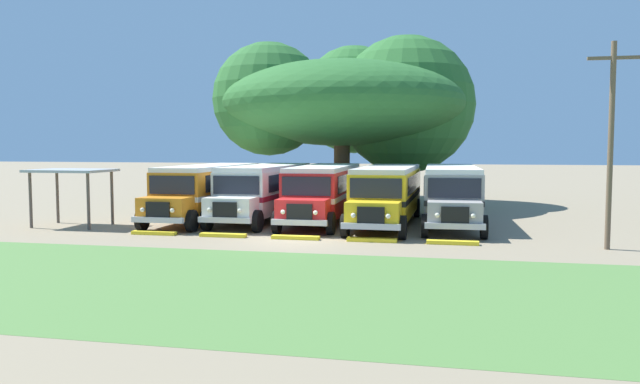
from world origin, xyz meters
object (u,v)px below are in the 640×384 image
object	(u,v)px
utility_pole	(611,140)
parked_bus_slot_3	(388,192)
parked_bus_slot_0	(208,189)
waiting_shelter	(71,175)
parked_bus_slot_2	(324,190)
broad_shade_tree	(351,103)
parked_bus_slot_4	(451,192)
parked_bus_slot_1	(265,189)

from	to	relation	value
utility_pole	parked_bus_slot_3	bearing A→B (deg)	146.90
parked_bus_slot_0	waiting_shelter	distance (m)	6.72
parked_bus_slot_0	parked_bus_slot_2	distance (m)	6.12
broad_shade_tree	parked_bus_slot_0	bearing A→B (deg)	-118.71
parked_bus_slot_4	waiting_shelter	world-z (taller)	parked_bus_slot_4
utility_pole	parked_bus_slot_0	bearing A→B (deg)	161.97
utility_pole	waiting_shelter	xyz separation A→B (m)	(-23.36, 1.76, -1.60)
parked_bus_slot_1	parked_bus_slot_2	xyz separation A→B (m)	(3.16, -0.13, 0.00)
parked_bus_slot_3	broad_shade_tree	bearing A→B (deg)	-160.94
parked_bus_slot_1	parked_bus_slot_4	world-z (taller)	same
parked_bus_slot_2	parked_bus_slot_4	distance (m)	6.37
parked_bus_slot_3	parked_bus_slot_4	xyz separation A→B (m)	(3.05, 0.79, 0.00)
parked_bus_slot_0	broad_shade_tree	bearing A→B (deg)	151.19
parked_bus_slot_4	utility_pole	world-z (taller)	utility_pole
parked_bus_slot_1	parked_bus_slot_4	bearing A→B (deg)	90.80
parked_bus_slot_1	parked_bus_slot_4	xyz separation A→B (m)	(9.52, 0.01, 0.00)
parked_bus_slot_4	waiting_shelter	distance (m)	18.32
parked_bus_slot_1	parked_bus_slot_4	size ratio (longest dim) A/B	1.00
parked_bus_slot_4	utility_pole	size ratio (longest dim) A/B	1.43
parked_bus_slot_0	broad_shade_tree	xyz separation A→B (m)	(5.83, 10.64, 5.13)
parked_bus_slot_2	parked_bus_slot_3	xyz separation A→B (m)	(3.31, -0.65, 0.00)
parked_bus_slot_1	waiting_shelter	xyz separation A→B (m)	(-8.16, -4.71, 0.87)
parked_bus_slot_2	utility_pole	bearing A→B (deg)	60.89
parked_bus_slot_1	broad_shade_tree	distance (m)	11.66
parked_bus_slot_0	parked_bus_slot_2	world-z (taller)	same
parked_bus_slot_0	waiting_shelter	size ratio (longest dim) A/B	3.01
parked_bus_slot_4	broad_shade_tree	xyz separation A→B (m)	(-6.64, 10.06, 5.13)
parked_bus_slot_0	utility_pole	xyz separation A→B (m)	(18.14, -5.91, 2.48)
parked_bus_slot_0	utility_pole	world-z (taller)	utility_pole
parked_bus_slot_3	parked_bus_slot_0	bearing A→B (deg)	-90.54
parked_bus_slot_2	waiting_shelter	world-z (taller)	parked_bus_slot_2
parked_bus_slot_1	parked_bus_slot_3	size ratio (longest dim) A/B	1.00
parked_bus_slot_1	utility_pole	world-z (taller)	utility_pole
parked_bus_slot_3	broad_shade_tree	xyz separation A→B (m)	(-3.59, 10.85, 5.13)
parked_bus_slot_3	broad_shade_tree	size ratio (longest dim) A/B	0.65
parked_bus_slot_1	broad_shade_tree	xyz separation A→B (m)	(2.88, 10.07, 5.13)
parked_bus_slot_1	waiting_shelter	bearing A→B (deg)	-59.27
parked_bus_slot_0	broad_shade_tree	size ratio (longest dim) A/B	0.64
parked_bus_slot_3	utility_pole	xyz separation A→B (m)	(8.73, -5.69, 2.48)
parked_bus_slot_4	parked_bus_slot_2	bearing A→B (deg)	-90.30
broad_shade_tree	parked_bus_slot_1	bearing A→B (deg)	-105.97
parked_bus_slot_3	parked_bus_slot_4	distance (m)	3.16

